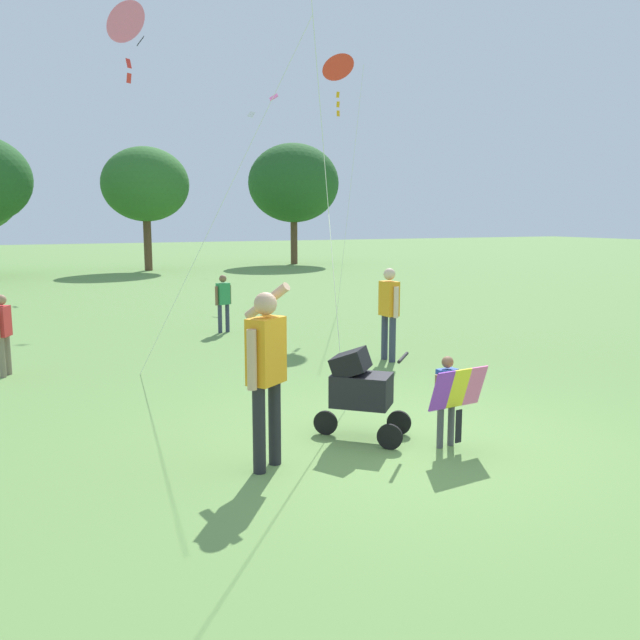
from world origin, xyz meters
name	(u,v)px	position (x,y,z in m)	size (l,w,h in m)	color
ground_plane	(401,445)	(0.00, 0.00, 0.00)	(120.00, 120.00, 0.00)	#668E47
treeline_distant	(22,185)	(-3.14, 25.61, 3.83)	(33.81, 7.29, 6.26)	brown
child_with_butterfly_kite	(449,393)	(0.41, -0.29, 0.61)	(0.70, 0.37, 1.00)	#4C4C51
person_adult_flyer	(266,364)	(-1.58, -0.03, 1.06)	(0.54, 0.70, 1.84)	#232328
stroller	(360,386)	(-0.31, 0.39, 0.61)	(1.00, 0.95, 1.03)	black
kite_orange_delta	(338,69)	(3.81, 9.29, 6.04)	(0.85, 1.79, 6.38)	red
kite_green_novelty	(127,26)	(-1.99, 4.55, 5.24)	(2.50, 2.39, 5.58)	pink
distant_kites_cluster	(98,36)	(-0.14, 22.39, 9.43)	(14.66, 14.75, 7.55)	red
person_red_shirt	(389,307)	(2.08, 3.80, 0.95)	(0.23, 0.52, 1.61)	#33384C
person_sitting_far	(3,328)	(-3.94, 5.34, 0.76)	(0.27, 0.38, 1.29)	#7F705B
person_couple_left	(223,299)	(0.32, 7.77, 0.73)	(0.38, 0.24, 1.24)	#33384C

